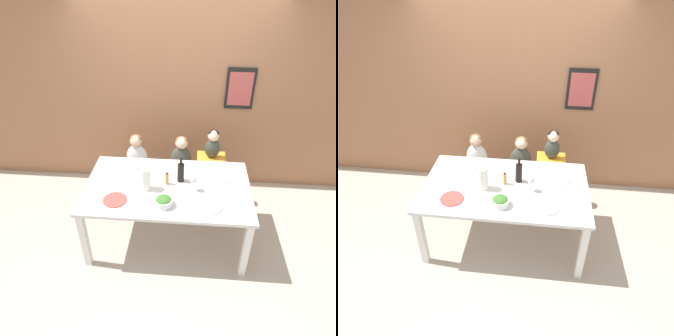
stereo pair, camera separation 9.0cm
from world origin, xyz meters
TOP-DOWN VIEW (x-y plane):
  - ground_plane at (0.00, 0.00)m, footprint 14.00×14.00m
  - wall_back at (0.00, 1.24)m, footprint 10.00×0.09m
  - dining_table at (0.00, 0.00)m, footprint 1.80×1.07m
  - chair_far_left at (-0.47, 0.74)m, footprint 0.43×0.36m
  - chair_far_center at (0.12, 0.74)m, footprint 0.43×0.36m
  - chair_right_highchair at (0.51, 0.74)m, footprint 0.37×0.31m
  - person_child_left at (-0.47, 0.74)m, footprint 0.27×0.17m
  - person_child_center at (0.12, 0.74)m, footprint 0.27×0.17m
  - person_baby_right at (0.51, 0.74)m, footprint 0.19×0.15m
  - wine_bottle at (0.14, 0.10)m, footprint 0.07×0.07m
  - paper_towel_roll at (-0.23, -0.07)m, footprint 0.11×0.11m
  - wine_glass_near at (0.28, -0.05)m, footprint 0.07×0.07m
  - salad_bowl_large at (-0.01, -0.32)m, footprint 0.18×0.18m
  - dinner_plate_front_left at (-0.51, -0.29)m, footprint 0.24×0.24m
  - dinner_plate_back_left at (-0.49, 0.32)m, footprint 0.24×0.24m
  - dinner_plate_back_right at (0.60, 0.21)m, footprint 0.24×0.24m
  - dinner_plate_front_right at (0.45, -0.31)m, footprint 0.24×0.24m
  - condiment_bottle_hot_sauce at (-0.01, 0.04)m, footprint 0.04×0.04m

SIDE VIEW (x-z plane):
  - ground_plane at x=0.00m, z-range 0.00..0.00m
  - chair_far_left at x=-0.47m, z-range 0.16..0.63m
  - chair_far_center at x=0.12m, z-range 0.16..0.63m
  - chair_right_highchair at x=0.51m, z-range 0.20..0.91m
  - dining_table at x=0.00m, z-range 0.30..1.08m
  - person_child_left at x=-0.47m, z-range 0.47..0.98m
  - person_child_center at x=0.12m, z-range 0.47..0.98m
  - dinner_plate_front_left at x=-0.51m, z-range 0.78..0.79m
  - dinner_plate_back_left at x=-0.49m, z-range 0.78..0.79m
  - dinner_plate_back_right at x=0.60m, z-range 0.78..0.79m
  - dinner_plate_front_right at x=0.45m, z-range 0.78..0.79m
  - salad_bowl_large at x=-0.01m, z-range 0.78..0.88m
  - condiment_bottle_hot_sauce at x=-0.01m, z-range 0.78..0.93m
  - wine_bottle at x=0.14m, z-range 0.75..1.04m
  - paper_towel_roll at x=-0.23m, z-range 0.78..1.03m
  - wine_glass_near at x=0.28m, z-range 0.82..1.01m
  - person_baby_right at x=0.51m, z-range 0.73..1.12m
  - wall_back at x=0.00m, z-range 0.00..2.70m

